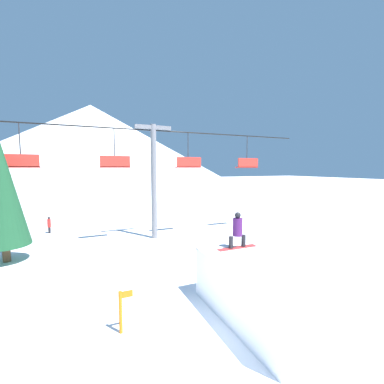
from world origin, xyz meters
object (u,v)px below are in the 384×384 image
(distant_skier, at_px, (49,224))
(snow_ramp, at_px, (259,291))
(pine_tree_near, at_px, (2,192))
(trail_marker, at_px, (121,310))
(snowboarder, at_px, (237,230))

(distant_skier, bearing_deg, snow_ramp, -63.87)
(pine_tree_near, relative_size, trail_marker, 5.02)
(snowboarder, bearing_deg, pine_tree_near, 139.77)
(snowboarder, xyz_separation_m, distant_skier, (-7.46, 13.07, -1.77))
(snow_ramp, height_order, distant_skier, snow_ramp)
(trail_marker, relative_size, distant_skier, 1.02)
(snow_ramp, height_order, pine_tree_near, pine_tree_near)
(snowboarder, bearing_deg, snow_ramp, -98.75)
(trail_marker, bearing_deg, pine_tree_near, 118.93)
(pine_tree_near, distance_m, distant_skier, 6.44)
(snow_ramp, xyz_separation_m, snowboarder, (0.25, 1.62, 1.55))
(trail_marker, bearing_deg, snow_ramp, -13.41)
(snowboarder, xyz_separation_m, trail_marker, (-4.35, -0.64, -1.76))
(trail_marker, height_order, distant_skier, trail_marker)
(snow_ramp, relative_size, distant_skier, 3.68)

